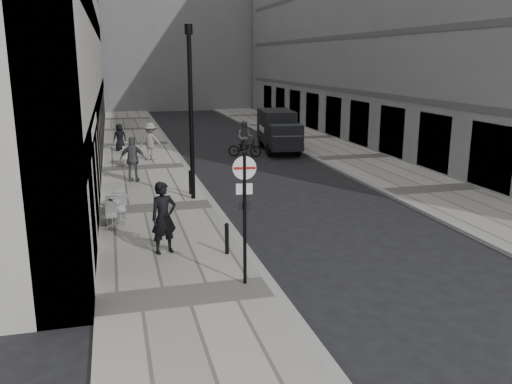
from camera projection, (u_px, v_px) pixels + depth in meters
ground at (314, 348)px, 10.13m from camera, size 120.00×120.00×0.00m
sidewalk at (145, 168)px, 26.51m from camera, size 4.00×60.00×0.12m
far_sidewalk at (352, 158)px, 29.24m from camera, size 4.00×60.00×0.12m
building_far at (150, 6)px, 60.43m from camera, size 24.00×16.00×22.00m
walking_man at (164, 218)px, 14.56m from camera, size 0.83×0.67×1.97m
sign_post at (245, 201)px, 12.29m from camera, size 0.54×0.12×3.13m
lamppost at (191, 105)px, 19.69m from camera, size 0.28×0.28×6.33m
bollard_near at (227, 239)px, 14.60m from camera, size 0.11×0.11×0.81m
bollard_far at (190, 183)px, 21.10m from camera, size 0.12×0.12×0.87m
panel_van at (278, 129)px, 31.47m from camera, size 2.36×5.11×2.33m
cyclist at (245, 143)px, 29.76m from camera, size 1.94×1.33×1.98m
pedestrian_a at (133, 159)px, 23.08m from camera, size 1.24×0.83×1.95m
pedestrian_b at (151, 141)px, 28.12m from camera, size 1.44×1.16×1.94m
pedestrian_c at (120, 137)px, 31.02m from camera, size 0.85×0.65×1.54m
cafe_table_near at (119, 205)px, 17.78m from camera, size 0.71×1.59×0.91m
cafe_table_mid at (111, 211)px, 17.24m from camera, size 0.64×1.45×0.83m
cafe_table_far at (127, 156)px, 26.75m from camera, size 0.70×1.58×0.90m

